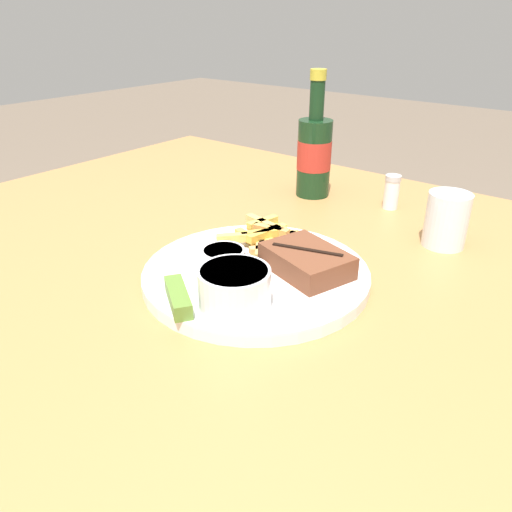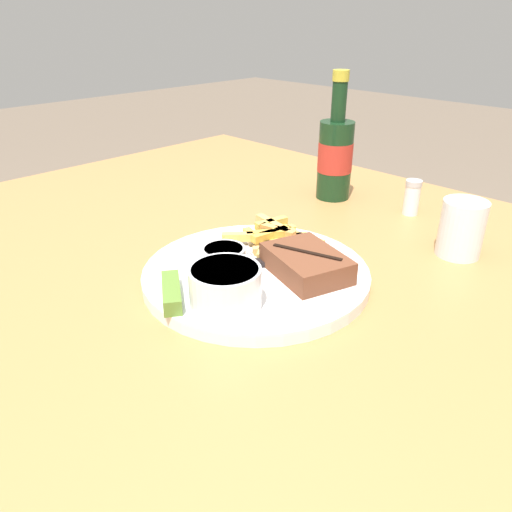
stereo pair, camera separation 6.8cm
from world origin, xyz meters
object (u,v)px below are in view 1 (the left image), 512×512
object	(u,v)px
salt_shaker	(392,192)
coleslaw_cup	(234,287)
pickle_spear	(178,297)
fork_utensil	(237,244)
knife_utensil	(282,261)
drinking_glass	(447,220)
beer_bottle	(314,153)
dipping_sauce_cup	(223,258)
steak_portion	(307,261)
dinner_plate	(256,275)

from	to	relation	value
salt_shaker	coleslaw_cup	bearing A→B (deg)	-87.80
pickle_spear	fork_utensil	distance (m)	0.18
knife_utensil	drinking_glass	bearing A→B (deg)	6.11
fork_utensil	drinking_glass	world-z (taller)	drinking_glass
fork_utensil	beer_bottle	xyz separation A→B (m)	(-0.06, 0.31, 0.07)
coleslaw_cup	dipping_sauce_cup	world-z (taller)	coleslaw_cup
dipping_sauce_cup	fork_utensil	distance (m)	0.08
steak_portion	knife_utensil	size ratio (longest dim) A/B	0.96
coleslaw_cup	knife_utensil	bearing A→B (deg)	100.66
beer_bottle	drinking_glass	xyz separation A→B (m)	(0.30, -0.08, -0.04)
dipping_sauce_cup	fork_utensil	xyz separation A→B (m)	(-0.04, 0.07, -0.01)
fork_utensil	drinking_glass	xyz separation A→B (m)	(0.23, 0.24, 0.02)
drinking_glass	coleslaw_cup	bearing A→B (deg)	-107.88
beer_bottle	drinking_glass	world-z (taller)	beer_bottle
steak_portion	pickle_spear	bearing A→B (deg)	-113.89
dinner_plate	dipping_sauce_cup	distance (m)	0.05
dinner_plate	steak_portion	bearing A→B (deg)	33.21
beer_bottle	salt_shaker	distance (m)	0.17
steak_portion	salt_shaker	world-z (taller)	salt_shaker
dinner_plate	knife_utensil	size ratio (longest dim) A/B	2.23
beer_bottle	pickle_spear	bearing A→B (deg)	-76.39
fork_utensil	drinking_glass	size ratio (longest dim) A/B	1.38
steak_portion	fork_utensil	world-z (taller)	steak_portion
dinner_plate	beer_bottle	size ratio (longest dim) A/B	1.29
coleslaw_cup	pickle_spear	world-z (taller)	coleslaw_cup
fork_utensil	drinking_glass	distance (m)	0.33
drinking_glass	salt_shaker	xyz separation A→B (m)	(-0.14, 0.10, -0.01)
dipping_sauce_cup	salt_shaker	size ratio (longest dim) A/B	0.94
coleslaw_cup	beer_bottle	xyz separation A→B (m)	(-0.18, 0.45, 0.04)
coleslaw_cup	fork_utensil	size ratio (longest dim) A/B	0.72
pickle_spear	fork_utensil	xyz separation A→B (m)	(-0.05, 0.17, -0.01)
steak_portion	drinking_glass	size ratio (longest dim) A/B	1.55
steak_portion	knife_utensil	distance (m)	0.04
steak_portion	fork_utensil	distance (m)	0.13
fork_utensil	pickle_spear	bearing A→B (deg)	-41.57
dinner_plate	fork_utensil	xyz separation A→B (m)	(-0.07, 0.04, 0.01)
beer_bottle	dinner_plate	bearing A→B (deg)	-69.22
steak_portion	drinking_glass	world-z (taller)	drinking_glass
dinner_plate	drinking_glass	bearing A→B (deg)	59.68
dipping_sauce_cup	knife_utensil	size ratio (longest dim) A/B	0.43
dipping_sauce_cup	knife_utensil	xyz separation A→B (m)	(0.05, 0.07, -0.01)
coleslaw_cup	drinking_glass	xyz separation A→B (m)	(0.12, 0.37, -0.00)
steak_portion	salt_shaker	bearing A→B (deg)	95.65
coleslaw_cup	fork_utensil	distance (m)	0.18
dinner_plate	salt_shaker	world-z (taller)	salt_shaker
fork_utensil	dinner_plate	bearing A→B (deg)	0.00
beer_bottle	salt_shaker	size ratio (longest dim) A/B	3.75
knife_utensil	beer_bottle	size ratio (longest dim) A/B	0.58
dipping_sauce_cup	fork_utensil	size ratio (longest dim) A/B	0.51
coleslaw_cup	dipping_sauce_cup	xyz separation A→B (m)	(-0.08, 0.07, -0.01)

